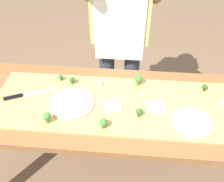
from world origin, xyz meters
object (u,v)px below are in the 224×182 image
Objects in this scene: broccoli_floret_back_mid at (139,79)px; cook_center at (120,26)px; pizza_whole_white_garlic at (191,122)px; prep_table at (119,116)px; pizza_slice_near_left at (112,106)px; broccoli_floret_center_left at (47,117)px; pizza_slice_near_right at (156,107)px; broccoli_floret_front_left at (139,112)px; pizza_whole_cheese_artichoke at (72,103)px; cheese_crumble_b at (101,83)px; cheese_crumble_c at (155,92)px; chefs_knife at (23,95)px; broccoli_floret_center_right at (61,77)px; broccoli_floret_back_left at (103,123)px; broccoli_floret_front_right at (72,80)px; broccoli_floret_back_right at (205,87)px; cheese_crumble_a at (142,95)px.

cook_center is at bearing 110.42° from broccoli_floret_back_mid.
broccoli_floret_back_mid is at bearing 134.42° from pizza_whole_white_garlic.
pizza_slice_near_left is (-0.04, -0.04, 0.13)m from prep_table.
pizza_slice_near_right is at bearing 15.46° from broccoli_floret_center_left.
pizza_whole_cheese_artichoke is at bearing 170.57° from broccoli_floret_front_left.
pizza_slice_near_right and pizza_slice_near_left have the same top height.
cook_center is at bearing 122.47° from pizza_whole_white_garlic.
cheese_crumble_b is 1.35× the size of cheese_crumble_c.
chefs_knife is 0.55m from pizza_slice_near_left.
cheese_crumble_c is (0.21, 0.10, 0.13)m from prep_table.
chefs_knife is 6.63× the size of broccoli_floret_center_right.
pizza_whole_cheese_artichoke is (-0.28, -0.04, 0.13)m from prep_table.
prep_table is at bearing 70.88° from broccoli_floret_back_left.
broccoli_floret_center_right is 0.50m from broccoli_floret_back_mid.
broccoli_floret_center_right is at bearing 118.75° from pizza_whole_cheese_artichoke.
cheese_crumble_b is at bearing 54.28° from broccoli_floret_center_left.
broccoli_floret_back_left is at bearing -92.75° from cook_center.
broccoli_floret_front_right is at bearing -123.90° from cook_center.
cheese_crumble_b reaches higher than pizza_whole_white_garlic.
broccoli_floret_front_right reaches higher than pizza_whole_white_garlic.
broccoli_floret_center_left is 0.65m from cheese_crumble_c.
chefs_knife is at bearing -161.99° from cheese_crumble_b.
broccoli_floret_front_left is 0.82× the size of broccoli_floret_center_left.
cheese_crumble_b is at bearing 134.16° from broccoli_floret_front_left.
broccoli_floret_center_right is (-0.79, 0.29, 0.02)m from pizza_whole_white_garlic.
cheese_crumble_c is at bearing 7.11° from chefs_knife.
pizza_whole_cheese_artichoke is at bearing -79.24° from broccoli_floret_front_right.
pizza_whole_cheese_artichoke is 3.69× the size of broccoli_floret_back_mid.
broccoli_floret_front_right is (-0.27, 0.18, 0.02)m from pizza_slice_near_left.
broccoli_floret_back_mid is (0.15, 0.21, 0.04)m from pizza_slice_near_left.
cook_center is at bearing 118.28° from cheese_crumble_c.
broccoli_floret_back_right is (0.55, 0.19, 0.02)m from pizza_slice_near_left.
prep_table is 0.37m from broccoli_floret_front_right.
pizza_whole_white_garlic is at bearing -7.33° from chefs_knife.
broccoli_floret_back_left reaches higher than pizza_whole_cheese_artichoke.
pizza_slice_near_left is 5.40× the size of cheese_crumble_a.
cook_center is at bearing 45.02° from chefs_knife.
broccoli_floret_center_left is 0.57m from cheese_crumble_a.
pizza_whole_cheese_artichoke is 0.18m from broccoli_floret_front_right.
broccoli_floret_front_right is (-0.71, 0.27, 0.02)m from pizza_whole_white_garlic.
cheese_crumble_b is (-0.24, -0.02, -0.03)m from broccoli_floret_back_mid.
pizza_whole_cheese_artichoke and cheese_crumble_c have the same top height.
pizza_whole_white_garlic is at bearing 4.74° from broccoli_floret_center_left.
pizza_whole_white_garlic is 0.29m from broccoli_floret_front_left.
cook_center is (0.34, 0.74, 0.16)m from broccoli_floret_center_left.
broccoli_floret_back_right reaches higher than cheese_crumble_a.
pizza_whole_cheese_artichoke is at bearing 179.05° from pizza_slice_near_left.
broccoli_floret_center_left is 0.60m from broccoli_floret_back_mid.
broccoli_floret_back_left is at bearing -38.03° from pizza_whole_cheese_artichoke.
pizza_whole_white_garlic is (0.98, -0.13, 0.00)m from chefs_knife.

